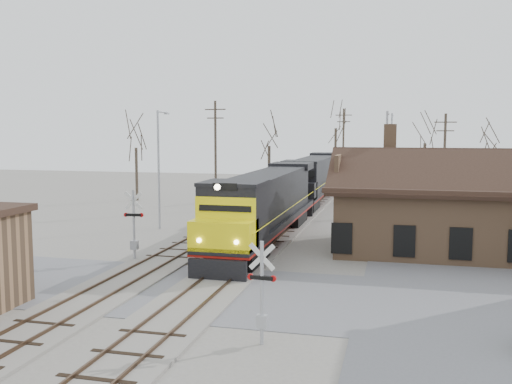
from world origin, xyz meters
TOP-DOWN VIEW (x-y plane):
  - ground at (0.00, 0.00)m, footprint 140.00×140.00m
  - road at (0.00, 0.00)m, footprint 60.00×9.00m
  - track_main at (0.00, 15.00)m, footprint 3.40×90.00m
  - track_siding at (-4.50, 15.00)m, footprint 3.40×90.00m
  - depot at (11.99, 12.00)m, footprint 15.20×9.31m
  - locomotive_lead at (0.00, 11.89)m, footprint 3.24×21.71m
  - locomotive_trailing at (0.00, 33.88)m, footprint 3.24×21.71m
  - crossbuck_near at (4.06, -5.78)m, footprint 1.05×0.28m
  - crossbuck_far at (-6.06, 4.98)m, footprint 1.18×0.31m
  - streetlight_a at (-9.03, 15.50)m, footprint 0.25×2.04m
  - streetlight_b at (7.67, 19.45)m, footprint 0.25×2.04m
  - streetlight_c at (7.80, 36.55)m, footprint 0.25×2.04m
  - utility_pole_a at (-8.14, 26.45)m, footprint 2.00×0.24m
  - utility_pole_b at (1.92, 46.24)m, footprint 2.00×0.24m
  - utility_pole_c at (12.72, 31.37)m, footprint 2.00×0.24m
  - tree_a at (-18.64, 31.35)m, footprint 3.78×3.78m
  - tree_b at (-5.10, 35.86)m, footprint 3.88×3.88m
  - tree_c at (0.65, 49.15)m, footprint 5.20×5.20m
  - tree_d at (11.44, 43.25)m, footprint 4.04×4.04m
  - tree_e at (17.57, 38.72)m, footprint 3.56×3.56m

SIDE VIEW (x-z plane):
  - ground at x=0.00m, z-range 0.00..0.00m
  - road at x=0.00m, z-range 0.00..0.03m
  - track_main at x=0.00m, z-range -0.05..0.19m
  - track_siding at x=-4.50m, z-range -0.05..0.19m
  - crossbuck_near at x=4.06m, z-range -0.09..3.59m
  - crossbuck_far at x=-6.06m, z-range -0.13..3.99m
  - depot at x=11.99m, z-range -1.54..6.36m
  - locomotive_trailing at x=0.00m, z-range 0.25..4.82m
  - locomotive_lead at x=0.00m, z-range 0.12..4.95m
  - utility_pole_c at x=12.72m, z-range 0.22..9.27m
  - streetlight_b at x=7.67m, z-range 0.54..9.47m
  - streetlight_a at x=-9.03m, z-range 0.54..9.53m
  - streetlight_c at x=7.80m, z-range 0.54..9.82m
  - utility_pole_b at x=1.92m, z-range 0.23..10.39m
  - utility_pole_a at x=-8.14m, z-range 0.23..10.47m
  - tree_e at x=17.57m, z-range 1.84..10.55m
  - tree_a at x=-18.64m, z-range 1.95..11.21m
  - tree_b at x=-5.10m, z-range 2.01..11.52m
  - tree_d at x=11.44m, z-range 2.09..11.99m
  - tree_c at x=0.65m, z-range 2.71..15.44m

